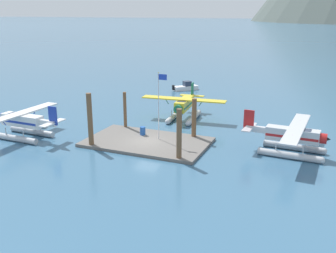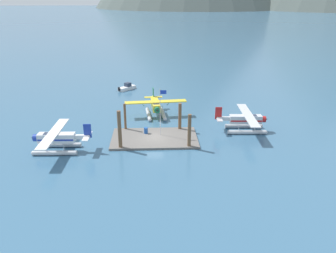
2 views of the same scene
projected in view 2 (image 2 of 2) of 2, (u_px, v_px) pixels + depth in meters
The scene contains 13 objects.
ground_plane at pixel (154, 139), 48.58m from camera, with size 1200.00×1200.00×0.00m, color #38607F.
dock_platform at pixel (154, 138), 48.52m from camera, with size 12.30×7.39×0.30m, color #66605B.
piling_near_left at pixel (120, 130), 44.47m from camera, with size 0.50×0.50×5.45m, color brown.
piling_near_right at pixel (189, 131), 44.94m from camera, with size 0.47×0.47×4.83m, color brown.
piling_far_left at pixel (125, 117), 50.82m from camera, with size 0.36×0.36×4.31m, color brown.
piling_far_right at pixel (180, 117), 50.90m from camera, with size 0.49×0.49×4.34m, color brown.
flagpole at pixel (161, 107), 47.82m from camera, with size 0.95×0.10×6.90m.
fuel_drum at pixel (146, 130), 49.67m from camera, with size 0.62×0.62×0.88m.
mooring_buoy at pixel (60, 137), 48.29m from camera, with size 0.79×0.79×0.79m, color orange.
seaplane_yellow_bow_centre at pixel (156, 107), 57.26m from camera, with size 10.48×7.96×3.84m.
seaplane_silver_stbd_fwd at pixel (246, 121), 50.84m from camera, with size 7.98×10.45×3.84m.
seaplane_white_port_aft at pixel (57, 140), 44.31m from camera, with size 7.98×10.44×3.84m.
boat_white_open_north at pixel (127, 87), 73.50m from camera, with size 3.97×4.09×1.50m.
Camera 2 is at (0.02, -44.53, 19.59)m, focal length 35.91 mm.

